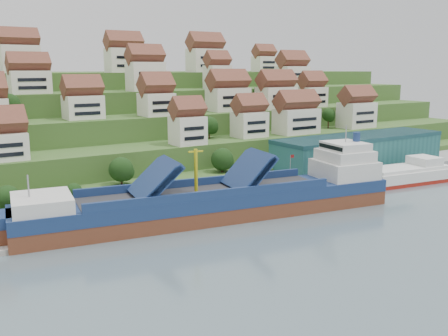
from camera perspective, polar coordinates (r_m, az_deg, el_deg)
ground at (r=116.00m, az=3.86°, el=-5.01°), size 300.00×300.00×0.00m
quay at (r=139.10m, az=6.81°, el=-1.83°), size 180.00×14.00×2.20m
hillside at (r=205.11m, az=-13.64°, el=4.89°), size 260.00×128.00×31.00m
hillside_village at (r=166.34m, az=-7.84°, el=8.54°), size 162.30×62.92×29.15m
hillside_trees at (r=140.99m, az=-10.60°, el=3.80°), size 142.10×61.90×28.73m
warehouse at (r=161.21m, az=15.23°, el=1.88°), size 60.00×15.00×10.00m
flagpole at (r=132.96m, az=7.61°, el=0.09°), size 1.28×0.16×8.00m
cargo_ship at (r=111.32m, az=0.06°, el=-3.80°), size 85.70×26.04×18.87m
second_ship at (r=153.85m, az=20.27°, el=-0.71°), size 27.98×13.44×7.80m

